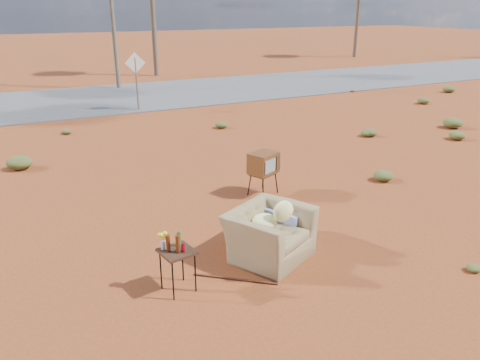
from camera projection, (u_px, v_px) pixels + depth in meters
name	position (u px, v px, depth m)	size (l,w,h in m)	color
ground	(247.00, 260.00, 7.48)	(140.00, 140.00, 0.00)	maroon
highway	(86.00, 100.00, 20.03)	(140.00, 7.00, 0.04)	#565659
armchair	(272.00, 226.00, 7.51)	(1.62, 1.49, 1.09)	olive
tv_unit	(264.00, 164.00, 9.86)	(0.71, 0.65, 0.93)	black
side_table	(174.00, 249.00, 6.48)	(0.51, 0.51, 0.91)	#341E13
rusty_bar	(235.00, 279.00, 6.94)	(0.03, 0.03, 1.28)	#481C13
road_sign	(136.00, 71.00, 17.63)	(0.78, 0.06, 2.19)	brown
scrub_patch	(127.00, 176.00, 10.78)	(17.49, 8.07, 0.33)	#4F5826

